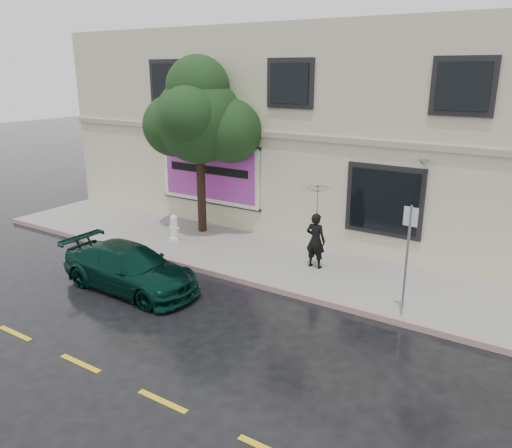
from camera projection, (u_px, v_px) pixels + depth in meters
The scene contains 12 objects.
ground at pixel (193, 299), 12.77m from camera, with size 90.00×90.00×0.00m, color black.
sidewalk at pixel (260, 257), 15.36m from camera, with size 20.00×3.50×0.15m, color #9B9792.
curb at pixel (227, 276), 13.95m from camera, with size 20.00×0.18×0.16m, color gray.
road_marking at pixel (80, 363), 9.95m from camera, with size 19.00×0.12×0.01m, color gold.
building at pixel (341, 127), 18.96m from camera, with size 20.00×8.12×7.00m.
billboard at pixel (209, 174), 17.76m from camera, with size 4.30×0.16×2.20m.
car at pixel (130, 268), 13.18m from camera, with size 1.79×4.06×1.18m, color black.
pedestrian at pixel (316, 240), 14.18m from camera, with size 0.59×0.39×1.62m, color black.
umbrella at pixel (317, 200), 13.82m from camera, with size 1.02×1.02×0.75m, color black.
street_tree at pixel (199, 120), 16.50m from camera, with size 2.90×2.90×5.32m.
fire_hydrant at pixel (174, 228), 16.57m from camera, with size 0.36×0.34×0.87m.
sign_pole at pixel (407, 251), 11.12m from camera, with size 0.33×0.06×2.64m.
Camera 1 is at (7.63, -8.91, 5.63)m, focal length 35.00 mm.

